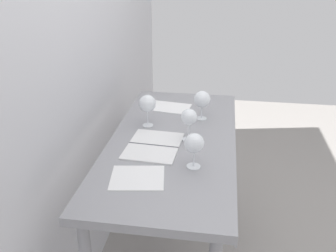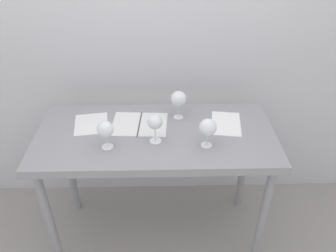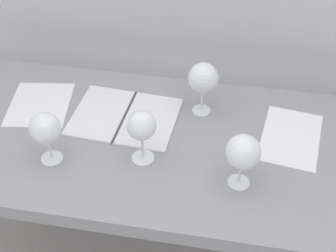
{
  "view_description": "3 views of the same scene",
  "coord_description": "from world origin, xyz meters",
  "views": [
    {
      "loc": [
        -1.72,
        -0.24,
        1.79
      ],
      "look_at": [
        -0.06,
        0.01,
        1.0
      ],
      "focal_mm": 39.72,
      "sensor_mm": 36.0,
      "label": 1
    },
    {
      "loc": [
        0.04,
        -1.6,
        2.04
      ],
      "look_at": [
        0.07,
        0.01,
        0.94
      ],
      "focal_mm": 35.75,
      "sensor_mm": 36.0,
      "label": 2
    },
    {
      "loc": [
        0.25,
        -1.05,
        1.91
      ],
      "look_at": [
        0.06,
        -0.03,
        0.99
      ],
      "focal_mm": 51.22,
      "sensor_mm": 36.0,
      "label": 3
    }
  ],
  "objects": [
    {
      "name": "tasting_sheet_lower",
      "position": [
        0.43,
        0.08,
        0.9
      ],
      "size": [
        0.21,
        0.28,
        0.0
      ],
      "primitive_type": "cube",
      "rotation": [
        0.0,
        0.0,
        -0.14
      ],
      "color": "white",
      "rests_on": "steel_counter"
    },
    {
      "name": "wine_glass_near_center",
      "position": [
        -0.0,
        -0.09,
        1.03
      ],
      "size": [
        0.08,
        0.08,
        0.17
      ],
      "color": "white",
      "rests_on": "steel_counter"
    },
    {
      "name": "steel_counter",
      "position": [
        0.0,
        -0.01,
        0.79
      ],
      "size": [
        1.4,
        0.65,
        0.9
      ],
      "color": "gray",
      "rests_on": "ground_plane"
    },
    {
      "name": "wine_glass_near_left",
      "position": [
        -0.26,
        -0.14,
        1.02
      ],
      "size": [
        0.09,
        0.09,
        0.17
      ],
      "color": "white",
      "rests_on": "steel_counter"
    },
    {
      "name": "wine_glass_far_right",
      "position": [
        0.14,
        0.16,
        1.03
      ],
      "size": [
        0.1,
        0.1,
        0.18
      ],
      "color": "white",
      "rests_on": "steel_counter"
    },
    {
      "name": "tasting_sheet_upper",
      "position": [
        -0.39,
        0.09,
        0.9
      ],
      "size": [
        0.23,
        0.26,
        0.0
      ],
      "primitive_type": "cube",
      "rotation": [
        0.0,
        0.0,
        0.15
      ],
      "color": "white",
      "rests_on": "steel_counter"
    },
    {
      "name": "wine_glass_near_right",
      "position": [
        0.28,
        -0.14,
        1.02
      ],
      "size": [
        0.1,
        0.1,
        0.17
      ],
      "color": "white",
      "rests_on": "steel_counter"
    },
    {
      "name": "open_notebook",
      "position": [
        -0.1,
        0.08,
        0.9
      ],
      "size": [
        0.35,
        0.28,
        0.01
      ],
      "rotation": [
        0.0,
        0.0,
        -0.06
      ],
      "color": "white",
      "rests_on": "steel_counter"
    }
  ]
}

